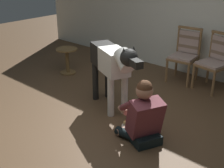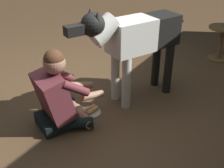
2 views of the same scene
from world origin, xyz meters
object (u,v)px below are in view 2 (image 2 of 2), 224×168
(person_sitting_on_floor, at_px, (58,96))
(hot_dog_on_plate, at_px, (90,111))
(round_side_table, at_px, (221,40))
(large_dog, at_px, (135,39))

(person_sitting_on_floor, relative_size, hot_dog_on_plate, 3.59)
(hot_dog_on_plate, height_order, round_side_table, round_side_table)
(large_dog, height_order, hot_dog_on_plate, large_dog)
(person_sitting_on_floor, relative_size, large_dog, 0.59)
(person_sitting_on_floor, distance_m, large_dog, 1.00)
(round_side_table, bearing_deg, person_sitting_on_floor, -20.24)
(large_dog, height_order, round_side_table, large_dog)
(large_dog, relative_size, round_side_table, 2.73)
(large_dog, bearing_deg, round_side_table, 161.85)
(large_dog, xyz_separation_m, hot_dog_on_plate, (0.52, -0.24, -0.71))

